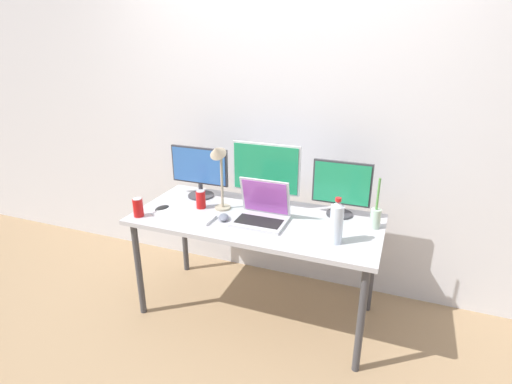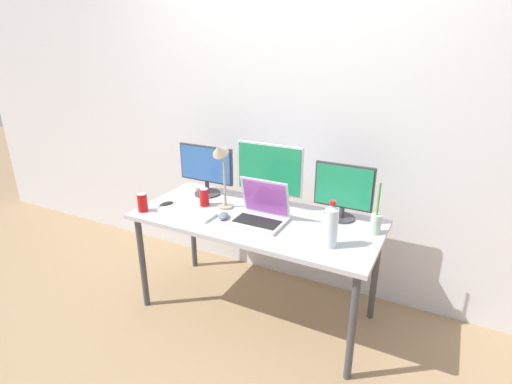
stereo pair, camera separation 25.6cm
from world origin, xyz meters
name	(u,v)px [view 2 (the right image)]	position (x,y,z in m)	size (l,w,h in m)	color
ground_plane	(256,310)	(0.00, 0.00, 0.00)	(16.00, 16.00, 0.00)	#9E7F5B
wall_back	(293,118)	(0.00, 0.59, 1.30)	(7.00, 0.08, 2.60)	silver
work_desk	(256,226)	(0.00, 0.00, 0.68)	(1.62, 0.73, 0.74)	#424247
monitor_left	(206,168)	(-0.52, 0.21, 0.95)	(0.45, 0.19, 0.38)	#38383D
monitor_center	(269,172)	(-0.02, 0.23, 0.98)	(0.49, 0.18, 0.44)	silver
monitor_right	(344,191)	(0.51, 0.24, 0.94)	(0.38, 0.17, 0.37)	#38383D
laptop_silver	(261,212)	(0.05, -0.03, 0.80)	(0.33, 0.26, 0.27)	silver
keyboard_main	(186,212)	(-0.45, -0.16, 0.75)	(0.41, 0.14, 0.02)	white
mouse_by_keyboard	(167,204)	(-0.64, -0.13, 0.76)	(0.06, 0.11, 0.03)	black
mouse_by_laptop	(224,216)	(-0.18, -0.11, 0.76)	(0.06, 0.10, 0.03)	slate
water_bottle	(331,226)	(0.55, -0.16, 0.87)	(0.08, 0.08, 0.28)	silver
soda_can_near_keyboard	(204,197)	(-0.41, 0.02, 0.80)	(0.07, 0.07, 0.13)	red
soda_can_by_laptop	(142,203)	(-0.73, -0.26, 0.80)	(0.07, 0.07, 0.13)	red
bamboo_vase	(376,222)	(0.74, 0.13, 0.81)	(0.06, 0.06, 0.32)	#B2D1B7
desk_lamp	(221,164)	(-0.27, 0.01, 1.07)	(0.11, 0.18, 0.48)	tan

